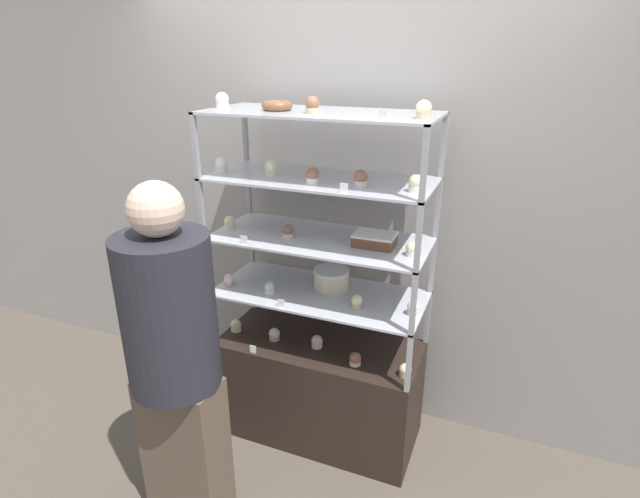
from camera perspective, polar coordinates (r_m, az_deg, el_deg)
name	(u,v)px	position (r m, az deg, el deg)	size (l,w,h in m)	color
ground_plane	(320,429)	(3.20, 0.00, -19.86)	(20.00, 20.00, 0.00)	brown
back_wall	(346,205)	(2.88, 2.95, 5.05)	(8.00, 0.05, 2.60)	gray
display_base	(320,387)	(3.01, 0.00, -15.55)	(1.12, 0.49, 0.61)	black
display_riser_lower	(320,296)	(2.69, 0.00, -5.39)	(1.12, 0.49, 0.31)	#99999E
display_riser_middle	(320,241)	(2.56, 0.00, 0.87)	(1.12, 0.49, 0.31)	#99999E
display_riser_upper	(320,182)	(2.47, 0.00, 7.70)	(1.12, 0.49, 0.31)	#99999E
display_riser_top	(320,116)	(2.41, 0.00, 14.96)	(1.12, 0.49, 0.31)	#99999E
layer_cake_centerpiece	(331,279)	(2.71, 1.30, -3.41)	(0.20, 0.20, 0.11)	beige
sheet_cake_frosted	(375,239)	(2.46, 6.26, 1.09)	(0.20, 0.15, 0.06)	brown
cupcake_0	(236,326)	(2.97, -9.57, -8.65)	(0.06, 0.06, 0.07)	white
cupcake_1	(274,334)	(2.86, -5.23, -9.69)	(0.06, 0.06, 0.07)	#CCB28C
cupcake_2	(317,342)	(2.78, -0.32, -10.56)	(0.06, 0.06, 0.07)	white
cupcake_3	(355,359)	(2.65, 4.05, -12.44)	(0.06, 0.06, 0.07)	beige
cupcake_4	(405,371)	(2.60, 9.72, -13.53)	(0.06, 0.06, 0.07)	#CCB28C
price_tag_0	(253,349)	(2.77, -7.67, -11.28)	(0.04, 0.00, 0.04)	white
cupcake_5	(229,280)	(2.79, -10.33, -3.53)	(0.06, 0.06, 0.07)	#CCB28C
cupcake_6	(270,288)	(2.67, -5.76, -4.41)	(0.06, 0.06, 0.07)	white
cupcake_7	(357,302)	(2.52, 4.23, -6.03)	(0.06, 0.06, 0.07)	#CCB28C
cupcake_8	(413,308)	(2.50, 10.55, -6.70)	(0.06, 0.06, 0.07)	beige
price_tag_1	(281,303)	(2.53, -4.47, -6.22)	(0.04, 0.00, 0.04)	white
cupcake_9	(229,222)	(2.73, -10.32, 3.01)	(0.06, 0.06, 0.07)	white
cupcake_10	(288,231)	(2.56, -3.70, 2.02)	(0.06, 0.06, 0.07)	beige
cupcake_11	(412,249)	(2.36, 10.46, -0.03)	(0.06, 0.06, 0.07)	white
price_tag_2	(244,240)	(2.49, -8.69, 1.03)	(0.04, 0.00, 0.04)	white
cupcake_12	(221,165)	(2.62, -11.22, 9.40)	(0.06, 0.06, 0.08)	white
cupcake_13	(271,168)	(2.50, -5.63, 9.14)	(0.06, 0.06, 0.08)	beige
cupcake_14	(312,176)	(2.34, -0.87, 8.35)	(0.06, 0.06, 0.08)	white
cupcake_15	(361,179)	(2.29, 4.69, 8.01)	(0.06, 0.06, 0.08)	beige
cupcake_16	(416,184)	(2.24, 10.86, 7.34)	(0.06, 0.06, 0.08)	white
price_tag_3	(344,188)	(2.18, 2.75, 6.95)	(0.04, 0.00, 0.04)	white
cupcake_17	(222,101)	(2.60, -11.12, 16.30)	(0.07, 0.07, 0.08)	beige
cupcake_18	(312,105)	(2.34, -0.87, 16.12)	(0.07, 0.07, 0.08)	#CCB28C
cupcake_19	(424,110)	(2.19, 11.75, 15.31)	(0.07, 0.07, 0.08)	#CCB28C
price_tag_4	(383,116)	(2.08, 7.17, 14.89)	(0.04, 0.00, 0.04)	white
donut_glazed	(277,106)	(2.47, -4.92, 16.02)	(0.15, 0.15, 0.04)	brown
customer_figure	(175,358)	(2.28, -16.29, -11.88)	(0.39, 0.39, 1.67)	brown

